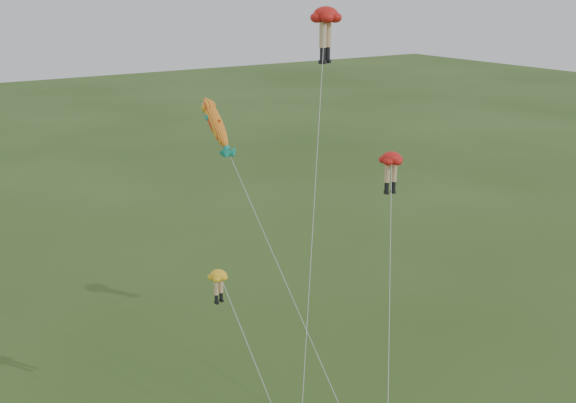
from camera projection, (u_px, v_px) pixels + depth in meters
legs_kite_red_high at (325, 23)px, 33.95m from camera, size 8.30×9.37×20.96m
legs_kite_red_mid at (391, 165)px, 36.60m from camera, size 8.15×9.69×13.00m
legs_kite_yellow at (221, 285)px, 30.86m from camera, size 1.57×7.40×8.96m
fish_kite at (216, 124)px, 36.51m from camera, size 1.23×15.13×16.13m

